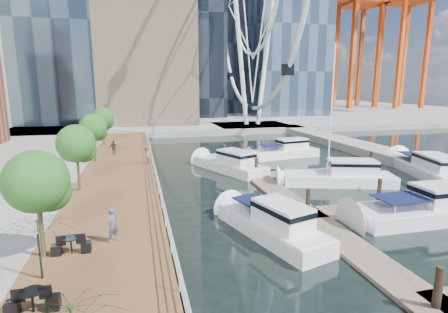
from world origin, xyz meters
TOP-DOWN VIEW (x-y plane):
  - ground at (0.00, 0.00)m, footprint 520.00×520.00m
  - boardwalk at (-9.00, 15.00)m, footprint 6.00×60.00m
  - seawall at (-6.00, 15.00)m, footprint 0.25×60.00m
  - land_far at (0.00, 102.00)m, footprint 200.00×114.00m
  - breakwater at (20.00, 20.00)m, footprint 4.00×60.00m
  - pier at (14.00, 52.00)m, footprint 14.00×12.00m
  - railing at (-6.10, 15.00)m, footprint 0.10×60.00m
  - floating_docks at (7.97, 9.98)m, footprint 16.00×34.00m
  - port_cranes at (67.67, 95.67)m, footprint 40.00×52.00m
  - street_trees at (-11.40, 14.00)m, footprint 2.60×42.60m
  - yacht_foreground at (10.17, 5.65)m, footprint 11.14×3.07m
  - pedestrian_near at (-8.60, 4.81)m, footprint 0.69×0.71m
  - pedestrian_mid at (-6.61, 21.59)m, footprint 0.73×0.87m
  - pedestrian_far at (-9.79, 26.63)m, footprint 0.98×0.59m
  - moored_yachts at (8.84, 13.38)m, footprint 24.30×36.86m

SIDE VIEW (x-z plane):
  - ground at x=0.00m, z-range 0.00..0.00m
  - yacht_foreground at x=10.17m, z-range -1.07..1.07m
  - moored_yachts at x=8.84m, z-range -5.75..5.75m
  - floating_docks at x=7.97m, z-range -0.81..1.79m
  - boardwalk at x=-9.00m, z-range 0.00..1.00m
  - seawall at x=-6.00m, z-range 0.00..1.00m
  - land_far at x=0.00m, z-range 0.00..1.00m
  - breakwater at x=20.00m, z-range 0.00..1.00m
  - pier at x=14.00m, z-range 0.00..1.00m
  - railing at x=-6.10m, z-range 1.00..2.05m
  - pedestrian_far at x=-9.79m, z-range 1.00..2.56m
  - pedestrian_mid at x=-6.61m, z-range 1.00..2.61m
  - pedestrian_near at x=-8.60m, z-range 1.00..2.64m
  - street_trees at x=-11.40m, z-range 1.99..6.59m
  - port_cranes at x=67.67m, z-range 1.00..39.00m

